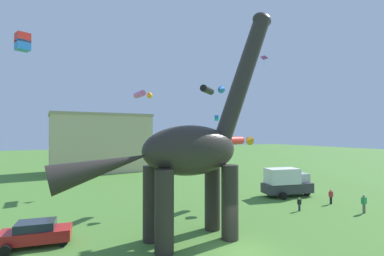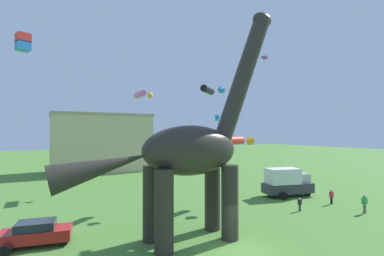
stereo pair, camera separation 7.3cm
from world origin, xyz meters
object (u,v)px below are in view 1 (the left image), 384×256
parked_box_truck (286,182)px  person_strolling_adult (364,202)px  kite_drifting (217,118)px  kite_high_left (142,94)px  kite_trailing (264,58)px  kite_apex (210,90)px  parked_sedan_left (36,233)px  kite_mid_center (237,141)px  person_near_flyer (299,203)px  kite_far_left (23,42)px  dinosaur_sculpture (190,150)px  person_vendor_side (331,195)px

parked_box_truck → person_strolling_adult: bearing=-69.9°
kite_drifting → kite_high_left: size_ratio=0.29×
kite_trailing → kite_high_left: bearing=115.5°
kite_drifting → kite_apex: bearing=-127.3°
parked_sedan_left → kite_mid_center: size_ratio=1.44×
parked_box_truck → kite_trailing: bearing=-141.3°
parked_sedan_left → kite_apex: kite_apex is taller
person_near_flyer → person_strolling_adult: (4.57, -3.23, 0.26)m
parked_box_truck → kite_trailing: (-5.81, -2.75, 12.82)m
kite_trailing → kite_apex: 6.75m
person_strolling_adult → kite_high_left: bearing=145.2°
parked_sedan_left → kite_mid_center: (18.03, 2.62, 5.61)m
kite_high_left → parked_box_truck: bearing=-43.7°
kite_far_left → parked_sedan_left: bearing=-72.2°
parked_sedan_left → person_strolling_adult: bearing=-2.4°
dinosaur_sculpture → parked_sedan_left: size_ratio=3.77×
kite_far_left → person_strolling_adult: bearing=-18.0°
kite_far_left → kite_high_left: kite_far_left is taller
parked_box_truck → person_near_flyer: parked_box_truck is taller
kite_apex → kite_high_left: bearing=116.0°
parked_sedan_left → kite_apex: 20.68m
person_strolling_adult → parked_sedan_left: bearing=-171.3°
parked_sedan_left → kite_high_left: bearing=61.4°
kite_far_left → kite_drifting: 26.47m
kite_far_left → kite_trailing: bearing=-9.4°
dinosaur_sculpture → parked_box_truck: size_ratio=2.82×
kite_trailing → kite_drifting: bearing=75.2°
parked_box_truck → person_near_flyer: bearing=-112.8°
person_strolling_adult → kite_trailing: 16.01m
kite_high_left → parked_sedan_left: bearing=-128.5°
kite_trailing → person_vendor_side: bearing=-15.2°
person_near_flyer → kite_apex: size_ratio=0.43×
parked_box_truck → kite_apex: (-8.40, 2.94, 10.30)m
kite_far_left → kite_mid_center: 20.43m
parked_sedan_left → kite_high_left: (11.90, 14.96, 11.47)m
parked_sedan_left → kite_far_left: bearing=117.7°
dinosaur_sculpture → kite_far_left: bearing=125.5°
dinosaur_sculpture → kite_apex: bearing=31.6°
kite_drifting → person_strolling_adult: bearing=-81.0°
person_vendor_side → kite_mid_center: (-8.18, 4.79, 5.51)m
kite_apex → kite_high_left: kite_high_left is taller
parked_sedan_left → parked_box_truck: (24.96, 2.50, 0.84)m
person_strolling_adult → kite_apex: kite_apex is taller
kite_drifting → parked_box_truck: bearing=-79.3°
kite_far_left → kite_mid_center: size_ratio=0.40×
person_near_flyer → kite_apex: 14.51m
parked_sedan_left → kite_apex: (16.55, 5.44, 11.15)m
kite_drifting → kite_high_left: bearing=173.4°
dinosaur_sculpture → parked_sedan_left: bearing=137.0°
person_strolling_adult → person_near_flyer: bearing=165.8°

